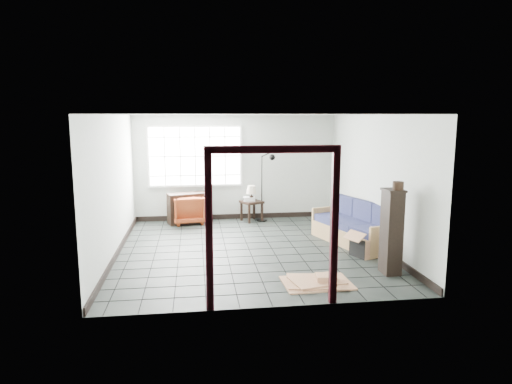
{
  "coord_description": "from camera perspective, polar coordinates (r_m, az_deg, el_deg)",
  "views": [
    {
      "loc": [
        -1.02,
        -8.54,
        2.58
      ],
      "look_at": [
        0.18,
        0.3,
        1.08
      ],
      "focal_mm": 32.0,
      "sensor_mm": 36.0,
      "label": 1
    }
  ],
  "objects": [
    {
      "name": "table_lamp",
      "position": [
        11.13,
        -0.58,
        0.19
      ],
      "size": [
        0.29,
        0.29,
        0.38
      ],
      "rotation": [
        0.0,
        0.0,
        -0.16
      ],
      "color": "black",
      "rests_on": "side_table"
    },
    {
      "name": "doorway_trim",
      "position": [
        6.05,
        2.13,
        -1.93
      ],
      "size": [
        1.8,
        0.08,
        2.2
      ],
      "color": "black",
      "rests_on": "ground"
    },
    {
      "name": "armchair",
      "position": [
        11.16,
        -8.48,
        -1.98
      ],
      "size": [
        0.82,
        0.78,
        0.75
      ],
      "primitive_type": "imported",
      "rotation": [
        0.0,
        0.0,
        3.29
      ],
      "color": "maroon",
      "rests_on": "ground"
    },
    {
      "name": "pot",
      "position": [
        7.6,
        17.34,
        0.75
      ],
      "size": [
        0.22,
        0.22,
        0.13
      ],
      "rotation": [
        0.0,
        0.0,
        -0.29
      ],
      "color": "black",
      "rests_on": "tall_shelf"
    },
    {
      "name": "ground",
      "position": [
        8.98,
        -0.88,
        -7.18
      ],
      "size": [
        5.5,
        5.5,
        0.0
      ],
      "primitive_type": "plane",
      "color": "black",
      "rests_on": "ground"
    },
    {
      "name": "floor_lamp",
      "position": [
        11.14,
        1.35,
        0.98
      ],
      "size": [
        0.46,
        0.36,
        1.73
      ],
      "rotation": [
        0.0,
        0.0,
        -0.12
      ],
      "color": "black",
      "rests_on": "ground"
    },
    {
      "name": "projector",
      "position": [
        11.22,
        -0.86,
        -0.85
      ],
      "size": [
        0.3,
        0.24,
        0.1
      ],
      "rotation": [
        0.0,
        0.0,
        -0.06
      ],
      "color": "silver",
      "rests_on": "side_table"
    },
    {
      "name": "tall_shelf",
      "position": [
        7.79,
        16.58,
        -4.7
      ],
      "size": [
        0.3,
        0.39,
        1.41
      ],
      "rotation": [
        0.0,
        0.0,
        0.01
      ],
      "color": "black",
      "rests_on": "ground"
    },
    {
      "name": "window_panel",
      "position": [
        11.28,
        -7.61,
        4.46
      ],
      "size": [
        2.32,
        0.08,
        1.52
      ],
      "color": "silver",
      "rests_on": "ground"
    },
    {
      "name": "side_table",
      "position": [
        11.24,
        -0.55,
        -1.57
      ],
      "size": [
        0.61,
        0.61,
        0.51
      ],
      "rotation": [
        0.0,
        0.0,
        0.43
      ],
      "color": "black",
      "rests_on": "ground"
    },
    {
      "name": "cardboard_pile",
      "position": [
        7.28,
        7.78,
        -10.99
      ],
      "size": [
        1.08,
        0.82,
        0.15
      ],
      "rotation": [
        0.0,
        0.0,
        -0.02
      ],
      "color": "#9C6C4B",
      "rests_on": "ground"
    },
    {
      "name": "room_shell",
      "position": [
        8.68,
        -0.93,
        3.56
      ],
      "size": [
        5.02,
        5.52,
        2.61
      ],
      "color": "#B9C0B8",
      "rests_on": "ground"
    },
    {
      "name": "console_shelf",
      "position": [
        11.16,
        -8.5,
        -2.0
      ],
      "size": [
        1.02,
        0.63,
        0.74
      ],
      "rotation": [
        0.0,
        0.0,
        0.3
      ],
      "color": "black",
      "rests_on": "ground"
    },
    {
      "name": "futon_sofa",
      "position": [
        9.52,
        12.38,
        -4.46
      ],
      "size": [
        1.31,
        2.11,
        0.87
      ],
      "rotation": [
        0.0,
        0.0,
        0.31
      ],
      "color": "#9C7646",
      "rests_on": "ground"
    },
    {
      "name": "open_box",
      "position": [
        8.81,
        13.79,
        -6.59
      ],
      "size": [
        0.96,
        0.71,
        0.49
      ],
      "rotation": [
        0.0,
        0.0,
        0.39
      ],
      "color": "#9C6C4B",
      "rests_on": "ground"
    }
  ]
}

